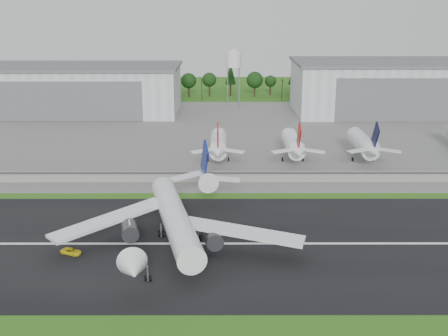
{
  "coord_description": "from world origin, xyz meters",
  "views": [
    {
      "loc": [
        -10.3,
        -106.61,
        52.82
      ],
      "look_at": [
        -10.08,
        40.0,
        9.0
      ],
      "focal_mm": 45.0,
      "sensor_mm": 36.0,
      "label": 1
    }
  ],
  "objects_px": {
    "ground_vehicle": "(71,251)",
    "parked_jet_red_b": "(294,145)",
    "main_airliner": "(175,225)",
    "parked_jet_navy": "(365,145)",
    "parked_jet_red_a": "(218,145)"
  },
  "relations": [
    {
      "from": "parked_jet_navy",
      "to": "parked_jet_red_a",
      "type": "bearing_deg",
      "value": -179.98
    },
    {
      "from": "main_airliner",
      "to": "parked_jet_red_a",
      "type": "xyz_separation_m",
      "value": [
        9.17,
        66.99,
        1.28
      ]
    },
    {
      "from": "parked_jet_navy",
      "to": "ground_vehicle",
      "type": "bearing_deg",
      "value": -138.26
    },
    {
      "from": "parked_jet_red_b",
      "to": "parked_jet_red_a",
      "type": "bearing_deg",
      "value": 179.99
    },
    {
      "from": "main_airliner",
      "to": "parked_jet_navy",
      "type": "xyz_separation_m",
      "value": [
        58.64,
        67.0,
        1.39
      ]
    },
    {
      "from": "parked_jet_navy",
      "to": "main_airliner",
      "type": "bearing_deg",
      "value": -131.19
    },
    {
      "from": "main_airliner",
      "to": "ground_vehicle",
      "type": "bearing_deg",
      "value": -0.19
    },
    {
      "from": "main_airliner",
      "to": "parked_jet_red_b",
      "type": "relative_size",
      "value": 1.88
    },
    {
      "from": "ground_vehicle",
      "to": "parked_jet_navy",
      "type": "relative_size",
      "value": 0.15
    },
    {
      "from": "ground_vehicle",
      "to": "parked_jet_navy",
      "type": "bearing_deg",
      "value": -25.56
    },
    {
      "from": "main_airliner",
      "to": "parked_jet_red_a",
      "type": "relative_size",
      "value": 1.88
    },
    {
      "from": "main_airliner",
      "to": "parked_jet_red_a",
      "type": "bearing_deg",
      "value": -110.77
    },
    {
      "from": "ground_vehicle",
      "to": "parked_jet_navy",
      "type": "distance_m",
      "value": 108.32
    },
    {
      "from": "ground_vehicle",
      "to": "parked_jet_red_b",
      "type": "xyz_separation_m",
      "value": [
        56.73,
        72.0,
        5.41
      ]
    },
    {
      "from": "parked_jet_red_a",
      "to": "parked_jet_red_b",
      "type": "relative_size",
      "value": 1.0
    }
  ]
}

